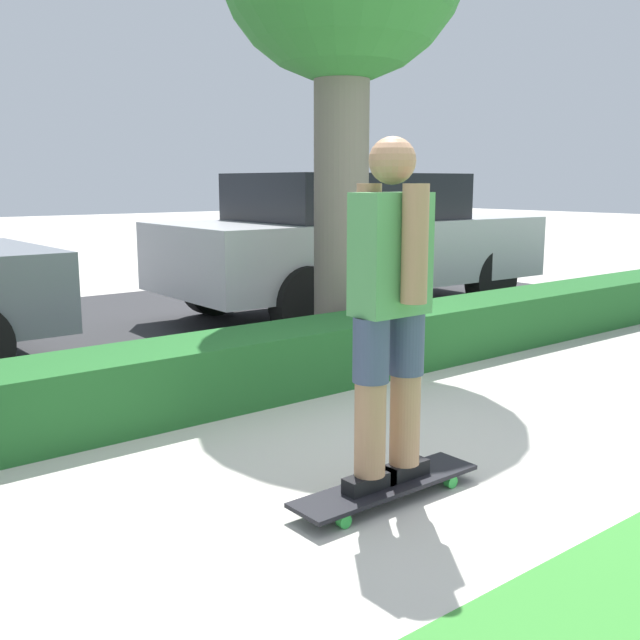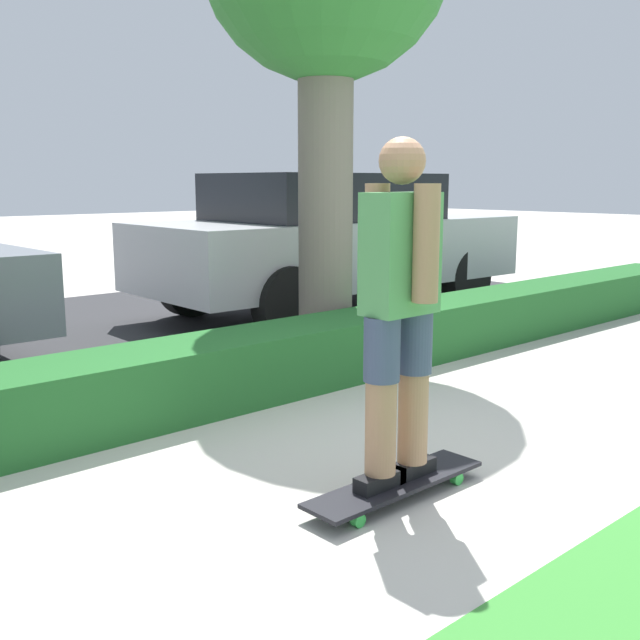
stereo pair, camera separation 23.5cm
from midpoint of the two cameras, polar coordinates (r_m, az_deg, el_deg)
ground_plane at (r=3.96m, az=9.14°, el=-11.04°), size 60.00×60.00×0.00m
street_asphalt at (r=7.34m, az=-15.93°, el=-1.24°), size 12.71×5.00×0.01m
hedge_row at (r=5.05m, az=-4.38°, el=-3.57°), size 12.71×0.60×0.44m
skateboard at (r=3.55m, az=7.05°, el=-12.46°), size 0.99×0.24×0.08m
skater_person at (r=3.31m, az=7.37°, el=1.06°), size 0.48×0.40×1.55m
parked_car_middle at (r=8.35m, az=3.37°, el=6.12°), size 4.42×1.93×1.53m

